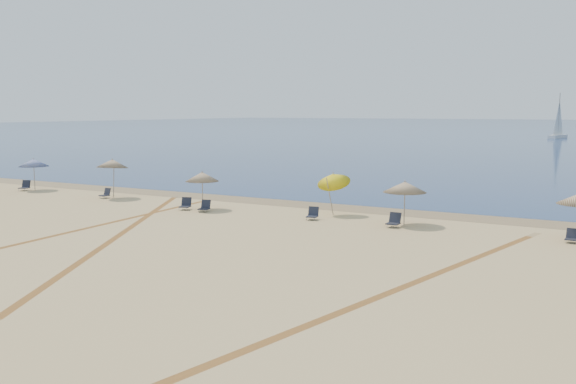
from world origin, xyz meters
name	(u,v)px	position (x,y,z in m)	size (l,w,h in m)	color
ocean	(562,127)	(0.00, 225.00, 0.01)	(500.00, 500.00, 0.00)	#0C2151
wet_sand	(318,205)	(0.00, 24.00, 0.00)	(500.00, 500.00, 0.00)	olive
umbrella_0	(34,163)	(-21.63, 20.79, 2.03)	(2.15, 2.15, 2.37)	gray
umbrella_1	(112,164)	(-13.60, 20.50, 2.31)	(2.13, 2.17, 2.67)	gray
umbrella_2	(202,177)	(-5.43, 19.37, 1.95)	(1.99, 1.99, 2.29)	gray
umbrella_3	(333,178)	(2.23, 21.19, 2.07)	(1.87, 1.93, 2.71)	gray
umbrella_4	(405,187)	(6.68, 20.18, 1.95)	(2.22, 2.22, 2.30)	gray
chair_0	(25,186)	(-22.09, 20.31, 0.33)	(0.82, 0.89, 0.74)	black
chair_1	(106,194)	(-13.98, 20.17, 0.29)	(0.62, 0.70, 0.66)	black
chair_2	(186,204)	(-6.25, 18.80, 0.31)	(0.78, 0.84, 0.72)	black
chair_3	(205,207)	(-4.78, 18.69, 0.30)	(0.66, 0.74, 0.68)	black
chair_4	(313,214)	(1.88, 19.31, 0.30)	(0.67, 0.75, 0.68)	black
chair_5	(394,221)	(6.43, 19.30, 0.32)	(0.63, 0.73, 0.73)	black
chair_6	(572,236)	(14.59, 19.50, 0.27)	(0.56, 0.65, 0.62)	black
sailboat_0	(558,125)	(5.62, 131.68, 2.88)	(3.52, 6.58, 9.51)	white
tire_tracks	(152,251)	(-0.87, 9.45, 0.00)	(50.82, 42.63, 0.00)	tan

